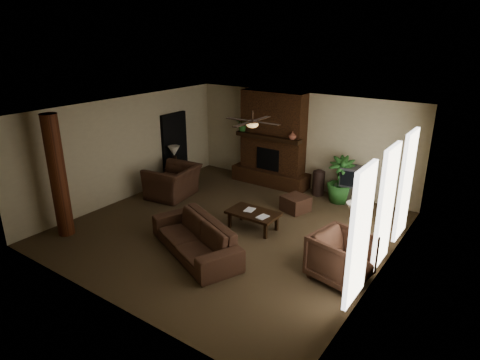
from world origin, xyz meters
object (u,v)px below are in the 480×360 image
Objects in this scene: armchair_right at (341,255)px; floor_plant at (340,189)px; floor_vase at (319,181)px; ottoman at (296,204)px; lamp_left at (174,153)px; sofa at (195,232)px; log_column at (58,177)px; coffee_table at (253,214)px; side_table_left at (175,176)px; tv_stand at (352,194)px; side_table_right at (349,243)px; lamp_right at (355,212)px; armchair_left at (173,177)px.

floor_plant is at bearing 33.58° from armchair_right.
floor_vase is 0.71m from floor_plant.
ottoman is 0.92× the size of lamp_left.
log_column is at bearing -137.50° from sofa.
coffee_table is at bearing 100.10° from sofa.
side_table_left is at bearing -175.11° from ottoman.
ottoman is 1.70m from tv_stand.
lamp_left is 6.05m from side_table_right.
side_table_right is (1.97, -1.39, 0.08)m from ottoman.
lamp_right is (5.97, -1.08, 0.00)m from lamp_left.
floor_plant is at bearing 60.64° from ottoman.
side_table_left is 0.85× the size of lamp_left.
ottoman is 1.09× the size of side_table_left.
ottoman is 4.04m from lamp_left.
armchair_right is (5.46, -1.24, -0.08)m from armchair_left.
side_table_right reaches higher than tv_stand.
sofa reaches higher than side_table_left.
side_table_right is (5.28, -0.31, -0.32)m from armchair_left.
sofa is (3.02, 1.05, -0.92)m from log_column.
floor_vase is (0.34, 2.86, 0.06)m from coffee_table.
floor_vase is 0.61× the size of floor_plant.
armchair_left is 2.46× the size of side_table_left.
log_column is at bearing -153.93° from side_table_right.
side_table_left reaches higher than tv_stand.
armchair_right is 0.98m from side_table_right.
armchair_left is at bearing 176.61° from lamp_right.
lamp_right is at bearing 25.79° from log_column.
coffee_table is 2.18× the size of side_table_left.
armchair_left is 4.62m from floor_plant.
ottoman is at bearing 4.66° from lamp_left.
floor_plant is at bearing 18.66° from side_table_left.
log_column is 4.01m from side_table_left.
side_table_left is (-3.61, 1.16, -0.10)m from coffee_table.
tv_stand is at bearing -0.06° from floor_vase.
armchair_left is 2.46× the size of side_table_right.
tv_stand is (-1.15, 3.68, -0.26)m from armchair_right.
armchair_left is at bearing 172.00° from coffee_table.
floor_plant is 4.93m from lamp_left.
side_table_left is at bearing 162.38° from sofa.
tv_stand is 1.31× the size of lamp_left.
armchair_right is (2.88, 0.82, 0.02)m from sofa.
log_column is at bearing -124.04° from floor_vase.
floor_vase is at bearing 89.86° from ottoman.
side_table_right is (5.92, -1.05, 0.00)m from side_table_left.
armchair_left is (-2.58, 2.05, 0.11)m from sofa.
lamp_left is (-6.10, 2.00, 0.50)m from armchair_right.
coffee_table is 1.85× the size of lamp_left.
coffee_table is (3.41, 2.69, -1.03)m from log_column.
armchair_left is 1.13× the size of coffee_table.
side_table_left is 6.01m from side_table_right.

